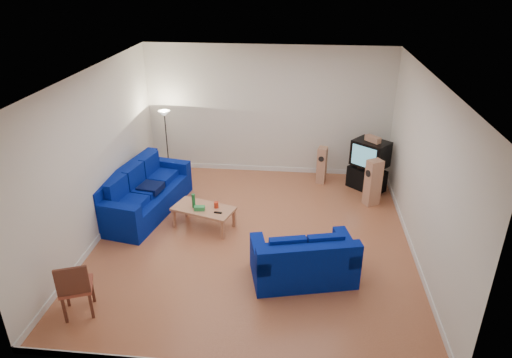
# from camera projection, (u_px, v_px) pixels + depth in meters

# --- Properties ---
(room) EXTENTS (6.01, 6.51, 3.21)m
(room) POSITION_uv_depth(u_px,v_px,m) (254.00, 166.00, 8.28)
(room) COLOR brown
(room) RESTS_ON ground
(sofa_three_seat) EXTENTS (1.53, 2.66, 0.96)m
(sofa_three_seat) POSITION_uv_depth(u_px,v_px,m) (142.00, 196.00, 9.79)
(sofa_three_seat) COLOR #051158
(sofa_three_seat) RESTS_ON ground
(sofa_loveseat) EXTENTS (1.88, 1.33, 0.85)m
(sofa_loveseat) POSITION_uv_depth(u_px,v_px,m) (304.00, 263.00, 7.67)
(sofa_loveseat) COLOR #051158
(sofa_loveseat) RESTS_ON ground
(coffee_table) EXTENTS (1.34, 0.94, 0.44)m
(coffee_table) POSITION_uv_depth(u_px,v_px,m) (204.00, 210.00, 9.17)
(coffee_table) COLOR tan
(coffee_table) RESTS_ON ground
(bottle) EXTENTS (0.09, 0.09, 0.30)m
(bottle) POSITION_uv_depth(u_px,v_px,m) (194.00, 201.00, 9.10)
(bottle) COLOR #197233
(bottle) RESTS_ON coffee_table
(tissue_box) EXTENTS (0.22, 0.13, 0.08)m
(tissue_box) POSITION_uv_depth(u_px,v_px,m) (200.00, 208.00, 9.05)
(tissue_box) COLOR green
(tissue_box) RESTS_ON coffee_table
(red_canister) EXTENTS (0.10, 0.10, 0.13)m
(red_canister) POSITION_uv_depth(u_px,v_px,m) (216.00, 205.00, 9.13)
(red_canister) COLOR red
(red_canister) RESTS_ON coffee_table
(remote) EXTENTS (0.16, 0.07, 0.02)m
(remote) POSITION_uv_depth(u_px,v_px,m) (218.00, 213.00, 8.95)
(remote) COLOR black
(remote) RESTS_ON coffee_table
(tv_stand) EXTENTS (0.94, 0.92, 0.52)m
(tv_stand) POSITION_uv_depth(u_px,v_px,m) (366.00, 179.00, 10.81)
(tv_stand) COLOR black
(tv_stand) RESTS_ON ground
(av_receiver) EXTENTS (0.47, 0.43, 0.09)m
(av_receiver) POSITION_uv_depth(u_px,v_px,m) (367.00, 167.00, 10.69)
(av_receiver) COLOR black
(av_receiver) RESTS_ON tv_stand
(television) EXTENTS (0.96, 0.92, 0.60)m
(television) POSITION_uv_depth(u_px,v_px,m) (370.00, 153.00, 10.54)
(television) COLOR black
(television) RESTS_ON av_receiver
(centre_speaker) EXTENTS (0.36, 0.37, 0.13)m
(centre_speaker) POSITION_uv_depth(u_px,v_px,m) (373.00, 139.00, 10.37)
(centre_speaker) COLOR tan
(centre_speaker) RESTS_ON television
(speaker_left) EXTENTS (0.26, 0.31, 0.91)m
(speaker_left) POSITION_uv_depth(u_px,v_px,m) (322.00, 165.00, 11.05)
(speaker_left) COLOR tan
(speaker_left) RESTS_ON ground
(speaker_right) EXTENTS (0.39, 0.37, 1.06)m
(speaker_right) POSITION_uv_depth(u_px,v_px,m) (373.00, 183.00, 10.00)
(speaker_right) COLOR tan
(speaker_right) RESTS_ON ground
(floor_lamp) EXTENTS (0.29, 0.29, 1.70)m
(floor_lamp) POSITION_uv_depth(u_px,v_px,m) (165.00, 123.00, 11.00)
(floor_lamp) COLOR black
(floor_lamp) RESTS_ON ground
(dining_chair) EXTENTS (0.60, 0.60, 0.97)m
(dining_chair) POSITION_uv_depth(u_px,v_px,m) (75.00, 286.00, 6.77)
(dining_chair) COLOR brown
(dining_chair) RESTS_ON ground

